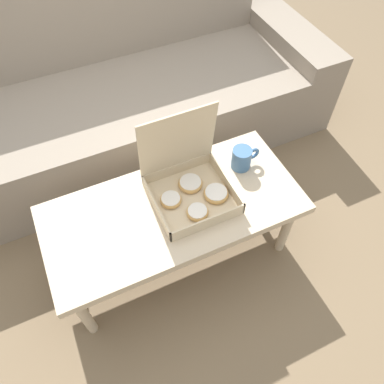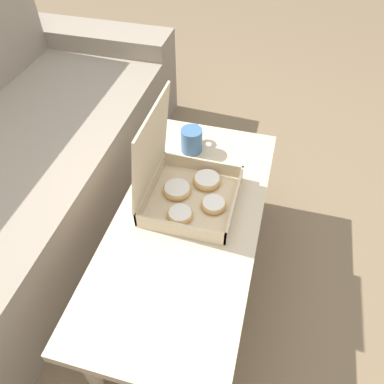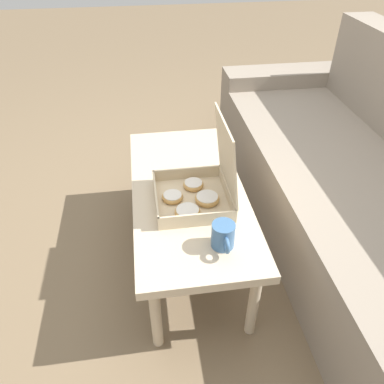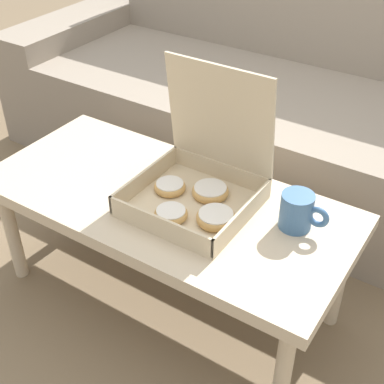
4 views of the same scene
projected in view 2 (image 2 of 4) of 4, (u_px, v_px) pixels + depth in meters
name	position (u px, v px, depth m)	size (l,w,h in m)	color
ground_plane	(173.00, 276.00, 1.63)	(12.00, 12.00, 0.00)	#756047
coffee_table	(187.00, 227.00, 1.35)	(1.10, 0.51, 0.41)	#C6B293
pastry_box	(185.00, 186.00, 1.34)	(0.33, 0.32, 0.38)	beige
coffee_mug	(192.00, 140.00, 1.54)	(0.13, 0.09, 0.10)	#3D6693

